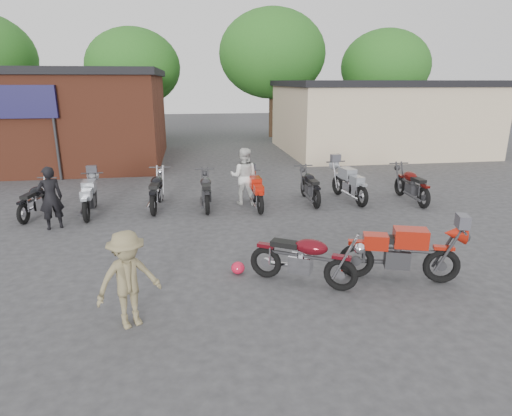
{
  "coord_description": "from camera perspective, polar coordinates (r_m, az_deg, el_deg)",
  "views": [
    {
      "loc": [
        -1.62,
        -7.51,
        3.74
      ],
      "look_at": [
        -0.17,
        1.92,
        0.9
      ],
      "focal_mm": 30.0,
      "sensor_mm": 36.0,
      "label": 1
    }
  ],
  "objects": [
    {
      "name": "row_bike_7",
      "position": [
        14.57,
        20.02,
        3.15
      ],
      "size": [
        0.7,
        2.09,
        1.21
      ],
      "primitive_type": null,
      "rotation": [
        0.0,
        0.0,
        1.58
      ],
      "color": "#4A0B09",
      "rests_on": "ground"
    },
    {
      "name": "vintage_motorcycle",
      "position": [
        8.13,
        6.5,
        -6.31
      ],
      "size": [
        2.09,
        1.62,
        1.18
      ],
      "primitive_type": null,
      "rotation": [
        0.0,
        0.0,
        -0.54
      ],
      "color": "#510A11",
      "rests_on": "ground"
    },
    {
      "name": "row_bike_3",
      "position": [
        13.13,
        -6.67,
        2.54
      ],
      "size": [
        0.67,
        2.0,
        1.16
      ],
      "primitive_type": null,
      "rotation": [
        0.0,
        0.0,
        1.56
      ],
      "color": "#242426",
      "rests_on": "ground"
    },
    {
      "name": "row_bike_4",
      "position": [
        13.02,
        -0.02,
        2.43
      ],
      "size": [
        0.68,
        1.93,
        1.11
      ],
      "primitive_type": null,
      "rotation": [
        0.0,
        0.0,
        1.6
      ],
      "color": "red",
      "rests_on": "ground"
    },
    {
      "name": "row_bike_1",
      "position": [
        13.25,
        -21.35,
        1.65
      ],
      "size": [
        0.8,
        2.06,
        1.17
      ],
      "primitive_type": null,
      "rotation": [
        0.0,
        0.0,
        1.64
      ],
      "color": "#9CA2AA",
      "rests_on": "ground"
    },
    {
      "name": "tree_3",
      "position": [
        32.5,
        16.7,
        16.02
      ],
      "size": [
        6.08,
        6.08,
        7.6
      ],
      "primitive_type": null,
      "color": "#1C5717",
      "rests_on": "ground"
    },
    {
      "name": "sportbike",
      "position": [
        8.69,
        18.9,
        -5.26
      ],
      "size": [
        2.32,
        1.36,
        1.28
      ],
      "primitive_type": null,
      "rotation": [
        0.0,
        0.0,
        -0.31
      ],
      "color": "#AC1D0E",
      "rests_on": "ground"
    },
    {
      "name": "stucco_building",
      "position": [
        24.76,
        15.73,
        11.37
      ],
      "size": [
        10.0,
        8.0,
        3.5
      ],
      "primitive_type": "cube",
      "color": "tan",
      "rests_on": "ground"
    },
    {
      "name": "person_light",
      "position": [
        13.36,
        -1.63,
        4.25
      ],
      "size": [
        1.0,
        0.87,
        1.78
      ],
      "primitive_type": "imported",
      "rotation": [
        0.0,
        0.0,
        2.89
      ],
      "color": "silver",
      "rests_on": "ground"
    },
    {
      "name": "row_bike_5",
      "position": [
        13.74,
        7.22,
        3.13
      ],
      "size": [
        0.66,
        1.98,
        1.15
      ],
      "primitive_type": null,
      "rotation": [
        0.0,
        0.0,
        1.57
      ],
      "color": "black",
      "rests_on": "ground"
    },
    {
      "name": "person_tan",
      "position": [
        6.98,
        -16.67,
        -9.14
      ],
      "size": [
        1.18,
        1.0,
        1.58
      ],
      "primitive_type": "imported",
      "rotation": [
        0.0,
        0.0,
        0.48
      ],
      "color": "olive",
      "rests_on": "ground"
    },
    {
      "name": "person_dark",
      "position": [
        12.27,
        -25.71,
        1.2
      ],
      "size": [
        0.72,
        0.63,
        1.66
      ],
      "primitive_type": "imported",
      "rotation": [
        0.0,
        0.0,
        3.6
      ],
      "color": "black",
      "rests_on": "ground"
    },
    {
      "name": "tree_2",
      "position": [
        30.04,
        2.14,
        17.83
      ],
      "size": [
        7.04,
        7.04,
        8.8
      ],
      "primitive_type": null,
      "color": "#1C5717",
      "rests_on": "ground"
    },
    {
      "name": "helmet",
      "position": [
        8.7,
        -2.42,
        -7.97
      ],
      "size": [
        0.31,
        0.31,
        0.25
      ],
      "primitive_type": "ellipsoid",
      "rotation": [
        0.0,
        0.0,
        0.16
      ],
      "color": "red",
      "rests_on": "ground"
    },
    {
      "name": "row_bike_0",
      "position": [
        13.69,
        -27.36,
        1.17
      ],
      "size": [
        0.89,
        1.92,
        1.07
      ],
      "primitive_type": null,
      "rotation": [
        0.0,
        0.0,
        1.41
      ],
      "color": "black",
      "rests_on": "ground"
    },
    {
      "name": "brick_building",
      "position": [
        22.8,
        -28.09,
        10.3
      ],
      "size": [
        12.0,
        8.0,
        4.0
      ],
      "primitive_type": "cube",
      "color": "brown",
      "rests_on": "ground"
    },
    {
      "name": "row_bike_2",
      "position": [
        13.29,
        -13.11,
        2.53
      ],
      "size": [
        0.84,
        2.15,
        1.22
      ],
      "primitive_type": null,
      "rotation": [
        0.0,
        0.0,
        1.5
      ],
      "color": "black",
      "rests_on": "ground"
    },
    {
      "name": "tree_1",
      "position": [
        29.7,
        -15.91,
        15.9
      ],
      "size": [
        5.92,
        5.92,
        7.4
      ],
      "primitive_type": null,
      "color": "#1C5717",
      "rests_on": "ground"
    },
    {
      "name": "ground",
      "position": [
        8.54,
        3.15,
        -9.41
      ],
      "size": [
        90.0,
        90.0,
        0.0
      ],
      "primitive_type": "plane",
      "color": "#333336"
    },
    {
      "name": "row_bike_6",
      "position": [
        14.14,
        12.28,
        3.47
      ],
      "size": [
        1.02,
        2.23,
        1.25
      ],
      "primitive_type": null,
      "rotation": [
        0.0,
        0.0,
        1.72
      ],
      "color": "gray",
      "rests_on": "ground"
    }
  ]
}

